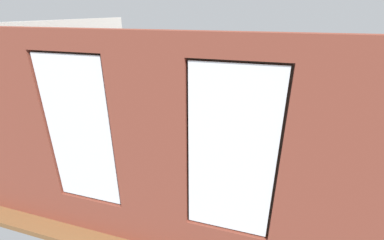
% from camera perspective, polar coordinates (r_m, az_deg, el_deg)
% --- Properties ---
extents(ground_plane, '(6.97, 5.82, 0.10)m').
position_cam_1_polar(ground_plane, '(6.17, 1.91, -8.69)').
color(ground_plane, brown).
extents(brick_wall_with_windows, '(6.37, 0.30, 3.02)m').
position_cam_1_polar(brick_wall_with_windows, '(3.35, -9.03, -8.35)').
color(brick_wall_with_windows, brown).
rests_on(brick_wall_with_windows, ground_plane).
extents(white_wall_right, '(0.10, 4.82, 3.02)m').
position_cam_1_polar(white_wall_right, '(6.81, -24.99, 6.57)').
color(white_wall_right, silver).
rests_on(white_wall_right, ground_plane).
extents(couch_by_window, '(1.82, 0.87, 0.80)m').
position_cam_1_polar(couch_by_window, '(4.66, -10.50, -15.33)').
color(couch_by_window, black).
rests_on(couch_by_window, ground_plane).
extents(couch_left, '(0.96, 2.09, 0.80)m').
position_cam_1_polar(couch_left, '(6.04, 25.89, -7.86)').
color(couch_left, black).
rests_on(couch_left, ground_plane).
extents(coffee_table, '(1.31, 0.81, 0.41)m').
position_cam_1_polar(coffee_table, '(6.09, -0.72, -4.67)').
color(coffee_table, tan).
rests_on(coffee_table, ground_plane).
extents(cup_ceramic, '(0.08, 0.08, 0.10)m').
position_cam_1_polar(cup_ceramic, '(6.06, -4.62, -3.84)').
color(cup_ceramic, '#33567F').
rests_on(cup_ceramic, coffee_table).
extents(candle_jar, '(0.08, 0.08, 0.11)m').
position_cam_1_polar(candle_jar, '(6.08, 2.92, -3.66)').
color(candle_jar, '#B7333D').
rests_on(candle_jar, coffee_table).
extents(table_plant_small, '(0.11, 0.11, 0.18)m').
position_cam_1_polar(table_plant_small, '(5.89, -0.16, -4.04)').
color(table_plant_small, '#47423D').
rests_on(table_plant_small, coffee_table).
extents(remote_gray, '(0.13, 0.17, 0.02)m').
position_cam_1_polar(remote_gray, '(6.06, -0.72, -4.16)').
color(remote_gray, '#59595B').
rests_on(remote_gray, coffee_table).
extents(media_console, '(0.95, 0.42, 0.46)m').
position_cam_1_polar(media_console, '(7.46, -18.86, -1.68)').
color(media_console, black).
rests_on(media_console, ground_plane).
extents(tv_flatscreen, '(1.09, 0.20, 0.73)m').
position_cam_1_polar(tv_flatscreen, '(7.24, -19.45, 2.65)').
color(tv_flatscreen, black).
rests_on(tv_flatscreen, media_console).
extents(papasan_chair, '(1.02, 1.02, 0.66)m').
position_cam_1_polar(papasan_chair, '(7.43, 2.68, 1.18)').
color(papasan_chair, olive).
rests_on(papasan_chair, ground_plane).
extents(potted_plant_beside_window_right, '(0.98, 0.87, 1.41)m').
position_cam_1_polar(potted_plant_beside_window_right, '(5.22, -27.81, -7.10)').
color(potted_plant_beside_window_right, '#47423D').
rests_on(potted_plant_beside_window_right, ground_plane).
extents(potted_plant_near_tv, '(0.50, 0.50, 0.90)m').
position_cam_1_polar(potted_plant_near_tv, '(6.34, -19.81, -2.80)').
color(potted_plant_near_tv, brown).
rests_on(potted_plant_near_tv, ground_plane).
extents(potted_plant_corner_near_left, '(0.83, 1.00, 1.40)m').
position_cam_1_polar(potted_plant_corner_near_left, '(7.50, 25.91, 2.09)').
color(potted_plant_corner_near_left, '#9E5638').
rests_on(potted_plant_corner_near_left, ground_plane).
extents(potted_plant_by_left_couch, '(0.35, 0.35, 0.54)m').
position_cam_1_polar(potted_plant_by_left_couch, '(7.27, 21.39, -1.45)').
color(potted_plant_by_left_couch, brown).
rests_on(potted_plant_by_left_couch, ground_plane).
extents(potted_plant_mid_room_small, '(0.32, 0.32, 0.58)m').
position_cam_1_polar(potted_plant_mid_room_small, '(6.52, 13.66, -3.29)').
color(potted_plant_mid_room_small, beige).
rests_on(potted_plant_mid_room_small, ground_plane).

